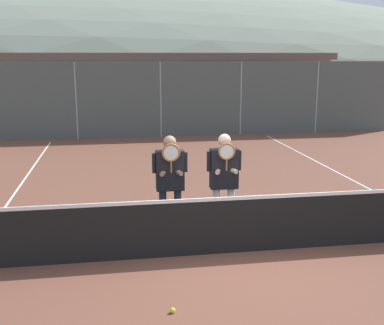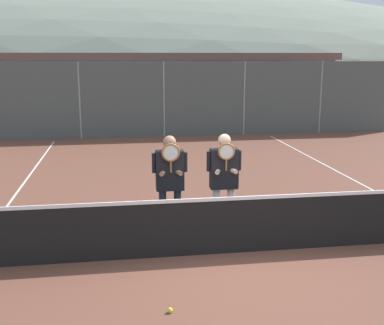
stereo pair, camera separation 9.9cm
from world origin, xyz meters
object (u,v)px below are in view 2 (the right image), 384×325
player_center_left (224,176)px  car_far_left (44,107)px  car_left_of_center (161,106)px  car_center (266,105)px  player_leftmost (170,178)px  tennis_ball_on_court (170,310)px  car_right_of_center (367,102)px

player_center_left → car_far_left: player_center_left is taller
car_left_of_center → car_center: bearing=-4.4°
car_far_left → player_leftmost: bearing=-73.7°
player_center_left → tennis_ball_on_court: (-1.21, -2.46, -1.06)m
player_center_left → tennis_ball_on_court: 2.94m
car_far_left → car_center: bearing=-2.2°
car_left_of_center → player_center_left: bearing=-90.5°
car_left_of_center → car_right_of_center: size_ratio=0.93×
player_center_left → tennis_ball_on_court: bearing=-116.2°
player_leftmost → player_center_left: player_center_left is taller
car_left_of_center → car_center: size_ratio=1.05×
player_leftmost → car_right_of_center: car_right_of_center is taller
player_leftmost → car_right_of_center: bearing=51.3°
player_leftmost → car_center: size_ratio=0.44×
car_left_of_center → car_right_of_center: (9.93, -0.34, 0.06)m
car_right_of_center → tennis_ball_on_court: size_ratio=67.47×
player_leftmost → car_left_of_center: bearing=85.7°
car_far_left → car_left_of_center: size_ratio=1.09×
car_right_of_center → tennis_ball_on_court: bearing=-124.7°
car_left_of_center → tennis_ball_on_court: size_ratio=62.91×
player_center_left → car_center: 14.66m
player_center_left → car_center: (5.02, 13.77, -0.23)m
player_center_left → car_far_left: bearing=109.6°
player_leftmost → car_center: player_leftmost is taller
car_far_left → car_right_of_center: (15.12, -0.34, 0.04)m
car_center → car_left_of_center: bearing=175.6°
player_center_left → car_left_of_center: size_ratio=0.43×
car_far_left → car_left_of_center: car_far_left is taller
car_right_of_center → player_center_left: bearing=-126.1°
car_center → tennis_ball_on_court: 17.40m
player_center_left → car_right_of_center: (10.07, 13.81, -0.17)m
player_leftmost → car_left_of_center: (1.06, 14.08, -0.22)m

